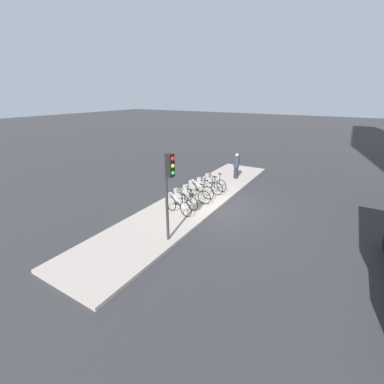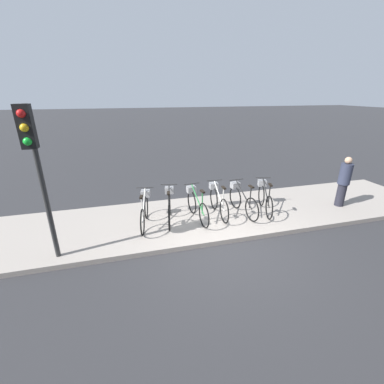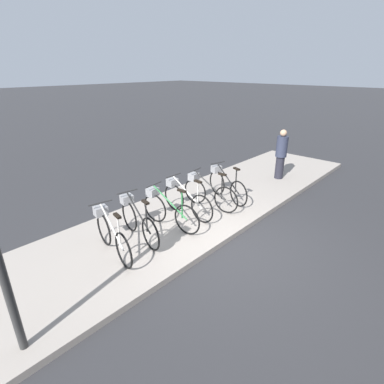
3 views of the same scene
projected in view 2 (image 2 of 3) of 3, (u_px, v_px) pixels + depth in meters
name	position (u px, v px, depth m)	size (l,w,h in m)	color
ground_plane	(224.00, 244.00, 6.18)	(120.00, 120.00, 0.00)	#2D2D30
sidewalk	(206.00, 217.00, 7.43)	(14.42, 2.82, 0.12)	#9E9389
parked_bicycle_0	(145.00, 209.00, 6.75)	(0.49, 1.57, 0.98)	black
parked_bicycle_1	(169.00, 205.00, 6.99)	(0.49, 1.57, 0.98)	black
parked_bicycle_2	(196.00, 204.00, 7.07)	(0.46, 1.59, 0.98)	black
parked_bicycle_3	(218.00, 200.00, 7.34)	(0.46, 1.59, 0.98)	black
parked_bicycle_4	(242.00, 199.00, 7.41)	(0.46, 1.59, 0.98)	black
parked_bicycle_5	(265.00, 197.00, 7.56)	(0.59, 1.54, 0.98)	black
pedestrian	(344.00, 181.00, 7.75)	(0.34, 0.34, 1.54)	#23232D
traffic_light	(34.00, 154.00, 4.63)	(0.24, 0.40, 3.13)	#2D2D2D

